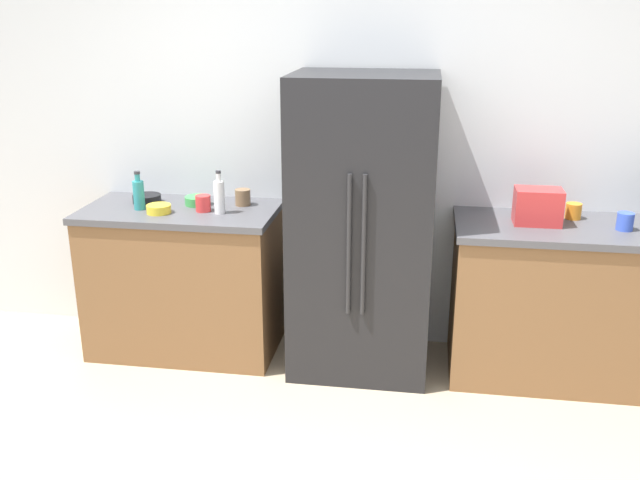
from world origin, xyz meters
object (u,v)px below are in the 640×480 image
at_px(bottle_a, 139,194).
at_px(bowl_b, 159,209).
at_px(cup_b, 625,221).
at_px(toaster, 538,206).
at_px(refrigerator, 362,227).
at_px(bowl_a, 197,201).
at_px(bottle_b, 219,196).
at_px(cup_a, 203,203).
at_px(bowl_c, 147,199).
at_px(cup_d, 243,197).
at_px(cup_c, 573,211).

bearing_deg(bottle_a, bowl_b, -22.65).
bearing_deg(cup_b, toaster, 174.30).
bearing_deg(refrigerator, bowl_a, 173.17).
bearing_deg(bowl_b, bottle_b, 8.29).
relative_size(refrigerator, bottle_b, 6.81).
xyz_separation_m(cup_a, bowl_c, (-0.41, 0.13, -0.02)).
bearing_deg(cup_b, bowl_b, -178.34).
distance_m(bottle_a, bowl_c, 0.17).
bearing_deg(bowl_b, refrigerator, 4.10).
bearing_deg(cup_d, bottle_b, -114.40).
xyz_separation_m(cup_a, bowl_b, (-0.25, -0.08, -0.02)).
xyz_separation_m(bowl_a, bowl_c, (-0.33, 0.00, -0.00)).
relative_size(toaster, bowl_b, 1.79).
bearing_deg(cup_c, bottle_b, -174.27).
relative_size(cup_d, bowl_a, 0.66).
distance_m(bottle_b, bowl_c, 0.55).
bearing_deg(cup_b, bottle_a, -179.66).
bearing_deg(bowl_b, bowl_c, 127.19).
bearing_deg(bottle_b, cup_c, 5.73).
bearing_deg(cup_d, toaster, -4.10).
distance_m(toaster, bowl_b, 2.19).
distance_m(bottle_b, cup_d, 0.22).
bearing_deg(cup_c, bottle_a, -175.57).
height_order(toaster, cup_a, toaster).
distance_m(cup_d, bowl_b, 0.51).
xyz_separation_m(bottle_b, bowl_c, (-0.52, 0.16, -0.08)).
relative_size(bottle_a, bowl_c, 1.35).
bearing_deg(cup_b, cup_d, 175.57).
distance_m(toaster, cup_d, 1.74).
xyz_separation_m(cup_a, cup_b, (2.39, -0.00, 0.00)).
xyz_separation_m(bottle_b, cup_d, (0.09, 0.19, -0.05)).
bearing_deg(bowl_a, bowl_b, -128.54).
bearing_deg(cup_b, bottle_b, -179.39).
height_order(bottle_a, cup_c, bottle_a).
distance_m(cup_d, bowl_a, 0.28).
height_order(refrigerator, bowl_c, refrigerator).
height_order(bottle_a, bottle_b, bottle_b).
distance_m(cup_c, bowl_c, 2.56).
bearing_deg(bowl_c, cup_c, 1.02).
bearing_deg(cup_d, bowl_a, -172.55).
xyz_separation_m(cup_b, cup_c, (-0.24, 0.18, -0.00)).
xyz_separation_m(cup_b, bowl_a, (-2.47, 0.13, -0.02)).
height_order(bottle_b, bowl_b, bottle_b).
relative_size(cup_d, bowl_c, 0.57).
bearing_deg(cup_d, bottle_a, -162.48).
height_order(cup_d, bowl_a, cup_d).
distance_m(bowl_a, bowl_b, 0.27).
relative_size(bottle_b, cup_c, 2.84).
bearing_deg(cup_a, cup_d, 39.96).
relative_size(bottle_b, cup_b, 2.65).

